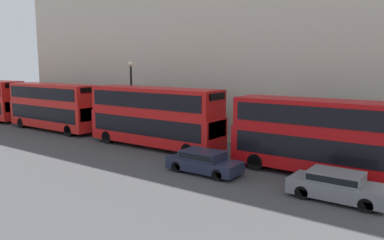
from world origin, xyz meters
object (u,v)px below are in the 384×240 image
(pedestrian, at_px, (262,143))
(bus_second_in_queue, at_px, (154,115))
(car_hatchback, at_px, (204,161))
(bus_leading, at_px, (327,135))
(car_dark_sedan, at_px, (337,185))
(bus_third_in_queue, at_px, (53,105))

(pedestrian, bearing_deg, bus_second_in_queue, 110.48)
(bus_second_in_queue, xyz_separation_m, car_hatchback, (-3.40, -6.74, -1.78))
(bus_leading, distance_m, bus_second_in_queue, 12.63)
(car_dark_sedan, xyz_separation_m, car_hatchback, (0.00, 7.40, -0.02))
(car_dark_sedan, xyz_separation_m, pedestrian, (6.19, 6.66, 0.05))
(car_hatchback, bearing_deg, pedestrian, -6.77)
(bus_leading, bearing_deg, pedestrian, 61.55)
(bus_leading, xyz_separation_m, pedestrian, (2.79, 5.15, -1.60))
(bus_third_in_queue, bearing_deg, pedestrian, -82.09)
(car_hatchback, bearing_deg, bus_leading, -59.99)
(bus_leading, height_order, bus_second_in_queue, bus_second_in_queue)
(bus_leading, relative_size, bus_third_in_queue, 1.00)
(bus_third_in_queue, relative_size, car_dark_sedan, 2.49)
(bus_leading, relative_size, bus_second_in_queue, 0.96)
(car_hatchback, xyz_separation_m, pedestrian, (6.19, -0.73, 0.06))
(car_dark_sedan, bearing_deg, car_hatchback, 90.00)
(car_hatchback, height_order, pedestrian, pedestrian)
(car_hatchback, bearing_deg, bus_third_in_queue, 80.04)
(bus_leading, distance_m, bus_third_in_queue, 25.24)
(bus_leading, relative_size, car_dark_sedan, 2.48)
(bus_third_in_queue, bearing_deg, bus_leading, -90.00)
(bus_leading, height_order, car_hatchback, bus_leading)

